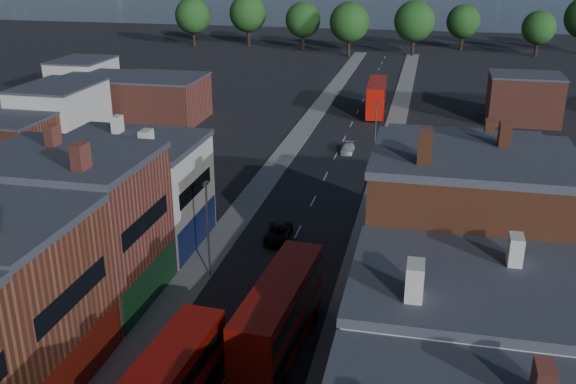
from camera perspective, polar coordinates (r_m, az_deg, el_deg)
The scene contains 8 objects.
pavement_west at distance 70.53m, azimuth -2.65°, elevation 0.24°, with size 3.00×200.00×0.12m, color gray.
pavement_east at distance 68.48m, azimuth 7.91°, elevation -0.59°, with size 3.00×200.00×0.12m, color gray.
lamp_post_2 at distance 50.75m, azimuth -7.16°, elevation -2.76°, with size 0.25×0.70×8.12m.
lamp_post_3 at distance 76.59m, azimuth 7.78°, elevation 5.41°, with size 0.25×0.70×8.12m.
bus_1 at distance 42.07m, azimuth -0.75°, elevation -10.83°, with size 3.70×12.22×5.21m.
bus_2 at distance 103.48m, azimuth 7.87°, elevation 8.37°, with size 3.47×12.07×5.16m.
car_2 at distance 58.33m, azimuth -0.90°, elevation -3.68°, with size 2.18×4.73×1.32m, color black.
car_3 at distance 83.56m, azimuth 5.33°, elevation 3.86°, with size 1.54×3.78×1.10m, color silver.
Camera 1 is at (10.94, -13.64, 24.97)m, focal length 40.00 mm.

